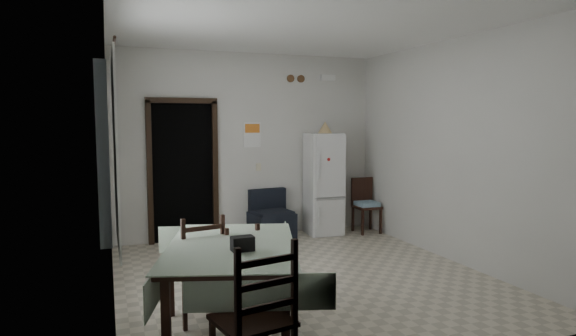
# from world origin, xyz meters

# --- Properties ---
(ground) EXTENTS (4.50, 4.50, 0.00)m
(ground) POSITION_xyz_m (0.00, 0.00, 0.00)
(ground) COLOR beige
(ground) RESTS_ON ground
(ceiling) EXTENTS (4.20, 4.50, 0.02)m
(ceiling) POSITION_xyz_m (0.00, 0.00, 2.90)
(ceiling) COLOR white
(ceiling) RESTS_ON ground
(wall_back) EXTENTS (4.20, 0.02, 2.90)m
(wall_back) POSITION_xyz_m (0.00, 2.25, 1.45)
(wall_back) COLOR silver
(wall_back) RESTS_ON ground
(wall_front) EXTENTS (4.20, 0.02, 2.90)m
(wall_front) POSITION_xyz_m (0.00, -2.25, 1.45)
(wall_front) COLOR silver
(wall_front) RESTS_ON ground
(wall_left) EXTENTS (0.02, 4.50, 2.90)m
(wall_left) POSITION_xyz_m (-2.10, 0.00, 1.45)
(wall_left) COLOR silver
(wall_left) RESTS_ON ground
(wall_right) EXTENTS (0.02, 4.50, 2.90)m
(wall_right) POSITION_xyz_m (2.10, 0.00, 1.45)
(wall_right) COLOR silver
(wall_right) RESTS_ON ground
(doorway) EXTENTS (1.06, 0.52, 2.22)m
(doorway) POSITION_xyz_m (-1.05, 2.45, 1.06)
(doorway) COLOR black
(doorway) RESTS_ON ground
(window_recess) EXTENTS (0.10, 1.20, 1.60)m
(window_recess) POSITION_xyz_m (-2.15, -0.20, 1.55)
(window_recess) COLOR silver
(window_recess) RESTS_ON ground
(curtain) EXTENTS (0.02, 1.45, 1.85)m
(curtain) POSITION_xyz_m (-2.04, -0.20, 1.55)
(curtain) COLOR white
(curtain) RESTS_ON ground
(curtain_rod) EXTENTS (0.02, 1.60, 0.02)m
(curtain_rod) POSITION_xyz_m (-2.03, -0.20, 2.50)
(curtain_rod) COLOR black
(curtain_rod) RESTS_ON ground
(calendar) EXTENTS (0.28, 0.02, 0.40)m
(calendar) POSITION_xyz_m (0.05, 2.24, 1.62)
(calendar) COLOR white
(calendar) RESTS_ON ground
(calendar_image) EXTENTS (0.24, 0.01, 0.14)m
(calendar_image) POSITION_xyz_m (0.05, 2.23, 1.72)
(calendar_image) COLOR orange
(calendar_image) RESTS_ON ground
(light_switch) EXTENTS (0.08, 0.02, 0.12)m
(light_switch) POSITION_xyz_m (0.15, 2.24, 1.10)
(light_switch) COLOR beige
(light_switch) RESTS_ON ground
(vent_left) EXTENTS (0.12, 0.03, 0.12)m
(vent_left) POSITION_xyz_m (0.70, 2.23, 2.52)
(vent_left) COLOR brown
(vent_left) RESTS_ON ground
(vent_right) EXTENTS (0.12, 0.03, 0.12)m
(vent_right) POSITION_xyz_m (0.88, 2.23, 2.52)
(vent_right) COLOR brown
(vent_right) RESTS_ON ground
(emergency_light) EXTENTS (0.25, 0.07, 0.09)m
(emergency_light) POSITION_xyz_m (1.35, 2.21, 2.55)
(emergency_light) COLOR white
(emergency_light) RESTS_ON ground
(fridge) EXTENTS (0.57, 0.57, 1.64)m
(fridge) POSITION_xyz_m (1.15, 1.93, 0.82)
(fridge) COLOR silver
(fridge) RESTS_ON ground
(tan_cone) EXTENTS (0.25, 0.25, 0.19)m
(tan_cone) POSITION_xyz_m (1.17, 1.92, 1.73)
(tan_cone) COLOR tan
(tan_cone) RESTS_ON fridge
(navy_seat) EXTENTS (0.69, 0.68, 0.75)m
(navy_seat) POSITION_xyz_m (0.27, 1.93, 0.38)
(navy_seat) COLOR black
(navy_seat) RESTS_ON ground
(corner_chair) EXTENTS (0.39, 0.39, 0.89)m
(corner_chair) POSITION_xyz_m (1.86, 1.74, 0.45)
(corner_chair) COLOR black
(corner_chair) RESTS_ON ground
(dining_table) EXTENTS (1.46, 1.81, 0.82)m
(dining_table) POSITION_xyz_m (-1.18, -1.30, 0.41)
(dining_table) COLOR #9CAF96
(dining_table) RESTS_ON ground
(black_bag) EXTENTS (0.18, 0.11, 0.11)m
(black_bag) POSITION_xyz_m (-1.15, -1.52, 0.88)
(black_bag) COLOR black
(black_bag) RESTS_ON dining_table
(dining_chair_far_left) EXTENTS (0.50, 0.50, 1.00)m
(dining_chair_far_left) POSITION_xyz_m (-1.38, -0.76, 0.50)
(dining_chair_far_left) COLOR black
(dining_chair_far_left) RESTS_ON ground
(dining_chair_far_right) EXTENTS (0.46, 0.46, 0.88)m
(dining_chair_far_right) POSITION_xyz_m (-1.02, -0.76, 0.44)
(dining_chair_far_right) COLOR black
(dining_chair_far_right) RESTS_ON ground
(dining_chair_near_head) EXTENTS (0.55, 0.55, 1.09)m
(dining_chair_near_head) POSITION_xyz_m (-1.26, -2.16, 0.55)
(dining_chair_near_head) COLOR black
(dining_chair_near_head) RESTS_ON ground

